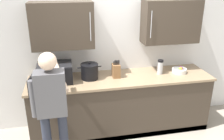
% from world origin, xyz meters
% --- Properties ---
extents(back_wall_tiled, '(4.37, 0.44, 2.67)m').
position_xyz_m(back_wall_tiled, '(0.00, 1.08, 1.42)').
color(back_wall_tiled, white).
rests_on(back_wall_tiled, ground_plane).
extents(counter_unit, '(2.80, 0.71, 0.91)m').
position_xyz_m(counter_unit, '(0.00, 0.73, 0.46)').
color(counter_unit, '#3D3328').
rests_on(counter_unit, ground_plane).
extents(microwave_oven, '(0.56, 0.73, 0.27)m').
position_xyz_m(microwave_oven, '(-1.00, 0.77, 1.05)').
color(microwave_oven, black).
rests_on(microwave_oven, counter_unit).
extents(thermos_flask, '(0.09, 0.09, 0.23)m').
position_xyz_m(thermos_flask, '(0.64, 0.75, 1.03)').
color(thermos_flask, '#B7BABF').
rests_on(thermos_flask, counter_unit).
extents(fruit_bowl, '(0.23, 0.23, 0.10)m').
position_xyz_m(fruit_bowl, '(0.96, 0.74, 0.96)').
color(fruit_bowl, white).
rests_on(fruit_bowl, counter_unit).
extents(knife_block, '(0.11, 0.15, 0.28)m').
position_xyz_m(knife_block, '(-0.07, 0.76, 1.02)').
color(knife_block, brown).
rests_on(knife_block, counter_unit).
extents(stock_pot, '(0.36, 0.26, 0.26)m').
position_xyz_m(stock_pot, '(-0.47, 0.78, 1.03)').
color(stock_pot, black).
rests_on(stock_pot, counter_unit).
extents(person_figure, '(0.44, 0.59, 1.60)m').
position_xyz_m(person_figure, '(-1.00, -0.01, 0.96)').
color(person_figure, '#282D3D').
rests_on(person_figure, ground_plane).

